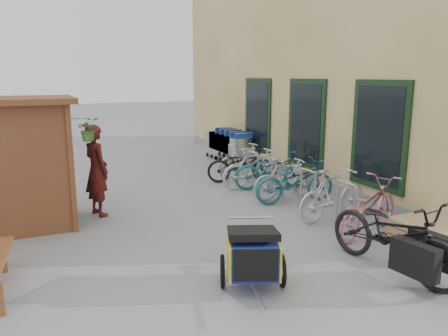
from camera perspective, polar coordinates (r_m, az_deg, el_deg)
name	(u,v)px	position (r m, az deg, el deg)	size (l,w,h in m)	color
ground	(235,247)	(7.35, 1.38, -10.23)	(80.00, 80.00, 0.00)	gray
building	(363,51)	(14.25, 17.65, 14.33)	(6.07, 13.00, 7.00)	#E3CB82
kiosk	(9,146)	(8.66, -26.32, 2.61)	(2.49, 1.65, 2.40)	brown
bike_rack	(278,174)	(10.27, 7.03, -0.82)	(0.05, 5.35, 0.86)	#A5A8AD
pallet_stack	(436,235)	(8.05, 25.92, -7.87)	(1.00, 1.20, 0.40)	tan
shopping_carts	(227,142)	(14.29, 0.39, 3.39)	(0.61, 2.44, 1.10)	silver
child_trailer	(253,252)	(5.92, 3.77, -10.94)	(0.97, 1.46, 0.86)	navy
cargo_bike	(394,235)	(6.70, 21.32, -8.16)	(0.99, 2.24, 1.14)	black
person_kiosk	(97,170)	(9.07, -16.30, -0.31)	(0.67, 0.44, 1.84)	maroon
bike_0	(368,207)	(8.14, 18.31, -4.85)	(0.67, 1.92, 1.01)	#C47E8E
bike_1	(333,194)	(8.75, 14.04, -3.35)	(0.49, 1.72, 1.03)	silver
bike_2	(295,181)	(9.77, 9.26, -1.72)	(0.65, 1.86, 0.98)	#1A5C6B
bike_3	(286,179)	(9.99, 8.07, -1.42)	(0.45, 1.60, 0.96)	#B8B7B3
bike_4	(271,170)	(10.87, 6.19, -0.21)	(0.65, 1.88, 0.99)	#1A5C6B
bike_5	(255,168)	(10.86, 4.06, -0.06)	(0.49, 1.72, 1.03)	silver
bike_6	(241,165)	(11.53, 2.26, 0.45)	(0.63, 1.80, 0.95)	black
bike_7	(243,160)	(12.15, 2.55, 1.08)	(0.45, 1.59, 0.96)	silver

